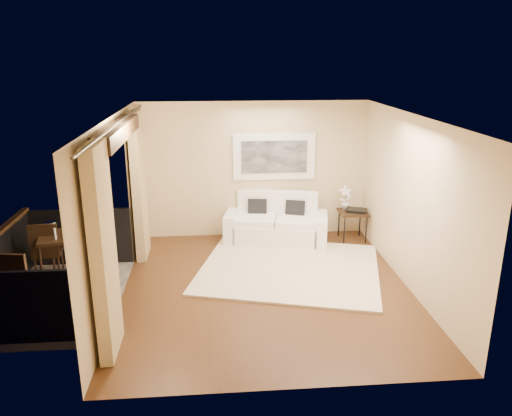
{
  "coord_description": "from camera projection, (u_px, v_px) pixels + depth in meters",
  "views": [
    {
      "loc": [
        -0.78,
        -7.14,
        3.59
      ],
      "look_at": [
        -0.08,
        0.93,
        1.05
      ],
      "focal_mm": 35.0,
      "sensor_mm": 36.0,
      "label": 1
    }
  ],
  "objects": [
    {
      "name": "balcony_chair_far",
      "position": [
        46.0,
        248.0,
        8.0
      ],
      "size": [
        0.49,
        0.5,
        1.01
      ],
      "rotation": [
        0.0,
        0.0,
        3.28
      ],
      "color": "black",
      "rests_on": "balcony"
    },
    {
      "name": "glass_a",
      "position": [
        69.0,
        234.0,
        7.77
      ],
      "size": [
        0.06,
        0.06,
        0.12
      ],
      "primitive_type": "cylinder",
      "color": "white",
      "rests_on": "bistro_table"
    },
    {
      "name": "orchid",
      "position": [
        345.0,
        198.0,
        9.84
      ],
      "size": [
        0.27,
        0.19,
        0.48
      ],
      "primitive_type": "imported",
      "rotation": [
        0.0,
        0.0,
        0.09
      ],
      "color": "white",
      "rests_on": "side_table"
    },
    {
      "name": "ice_bucket",
      "position": [
        51.0,
        228.0,
        7.91
      ],
      "size": [
        0.18,
        0.18,
        0.2
      ],
      "primitive_type": "cylinder",
      "color": "white",
      "rests_on": "bistro_table"
    },
    {
      "name": "sofa",
      "position": [
        276.0,
        224.0,
        9.85
      ],
      "size": [
        2.1,
        1.24,
        0.95
      ],
      "rotation": [
        0.0,
        0.0,
        -0.21
      ],
      "color": "white",
      "rests_on": "floor"
    },
    {
      "name": "tray",
      "position": [
        357.0,
        210.0,
        9.79
      ],
      "size": [
        0.46,
        0.41,
        0.05
      ],
      "primitive_type": "cube",
      "rotation": [
        0.0,
        0.0,
        -0.41
      ],
      "color": "black",
      "rests_on": "side_table"
    },
    {
      "name": "curtains",
      "position": [
        125.0,
        212.0,
        7.35
      ],
      "size": [
        0.16,
        4.8,
        2.64
      ],
      "color": "tan",
      "rests_on": "ground"
    },
    {
      "name": "rug",
      "position": [
        289.0,
        268.0,
        8.61
      ],
      "size": [
        3.58,
        3.31,
        0.04
      ],
      "primitive_type": "cube",
      "rotation": [
        0.0,
        0.0,
        -0.27
      ],
      "color": "beige",
      "rests_on": "floor"
    },
    {
      "name": "bistro_table",
      "position": [
        63.0,
        239.0,
        7.92
      ],
      "size": [
        0.82,
        0.82,
        0.82
      ],
      "rotation": [
        0.0,
        0.0,
        0.2
      ],
      "color": "black",
      "rests_on": "balcony"
    },
    {
      "name": "candle",
      "position": [
        68.0,
        229.0,
        8.03
      ],
      "size": [
        0.06,
        0.06,
        0.07
      ],
      "primitive_type": "cylinder",
      "color": "red",
      "rests_on": "bistro_table"
    },
    {
      "name": "balcony_chair_near",
      "position": [
        9.0,
        287.0,
        6.61
      ],
      "size": [
        0.51,
        0.52,
        1.05
      ],
      "rotation": [
        0.0,
        0.0,
        -0.14
      ],
      "color": "black",
      "rests_on": "balcony"
    },
    {
      "name": "side_table",
      "position": [
        353.0,
        214.0,
        9.83
      ],
      "size": [
        0.55,
        0.55,
        0.59
      ],
      "rotation": [
        0.0,
        0.0,
        -0.01
      ],
      "color": "black",
      "rests_on": "floor"
    },
    {
      "name": "glass_b",
      "position": [
        71.0,
        231.0,
        7.9
      ],
      "size": [
        0.06,
        0.06,
        0.12
      ],
      "primitive_type": "cylinder",
      "color": "silver",
      "rests_on": "bistro_table"
    },
    {
      "name": "floor",
      "position": [
        266.0,
        288.0,
        7.93
      ],
      "size": [
        5.0,
        5.0,
        0.0
      ],
      "primitive_type": "plane",
      "color": "#4E2E17",
      "rests_on": "ground"
    },
    {
      "name": "balcony",
      "position": [
        51.0,
        286.0,
        7.6
      ],
      "size": [
        1.81,
        2.6,
        1.17
      ],
      "color": "#605B56",
      "rests_on": "ground"
    },
    {
      "name": "room_shell",
      "position": [
        117.0,
        132.0,
        7.0
      ],
      "size": [
        5.0,
        6.4,
        5.0
      ],
      "color": "white",
      "rests_on": "ground"
    },
    {
      "name": "vase",
      "position": [
        55.0,
        234.0,
        7.68
      ],
      "size": [
        0.04,
        0.04,
        0.18
      ],
      "primitive_type": "cylinder",
      "color": "white",
      "rests_on": "bistro_table"
    },
    {
      "name": "artwork",
      "position": [
        274.0,
        157.0,
        9.82
      ],
      "size": [
        1.62,
        0.07,
        0.92
      ],
      "color": "white",
      "rests_on": "room_shell"
    }
  ]
}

